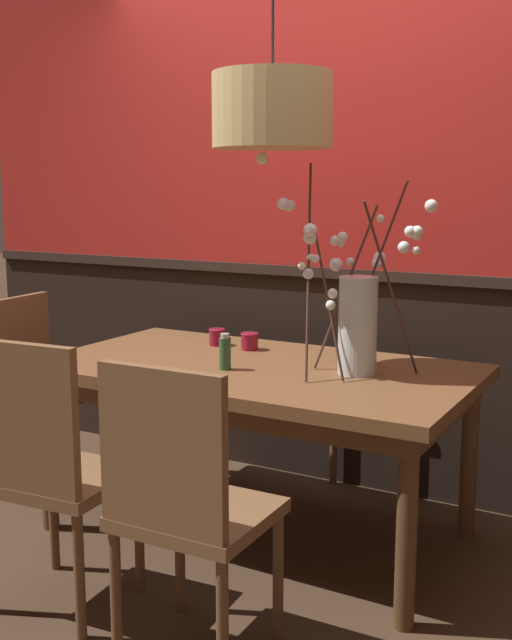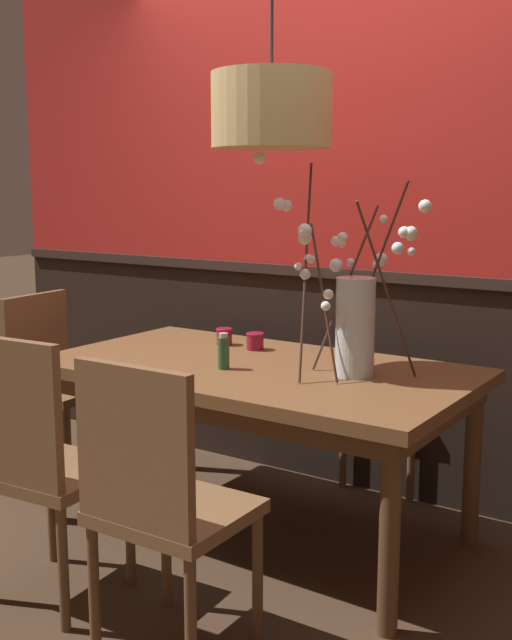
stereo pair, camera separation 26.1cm
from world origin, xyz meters
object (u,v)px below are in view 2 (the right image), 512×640
Objects in this scene: chair_near_side_left at (37,456)px; pendant_lamp at (271,111)px; chair_near_side_right at (159,496)px; chair_head_west_end at (53,375)px; vase_with_blossoms at (353,317)px; dining_table at (256,384)px; candle_holder_nearer_edge at (224,336)px; candle_holder_nearer_center at (255,341)px; condiment_bottle at (224,352)px; chair_far_side_right at (399,376)px.

chair_near_side_left is 1.56m from pendant_lamp.
chair_head_west_end is at bearing 148.60° from chair_near_side_right.
vase_with_blossoms is (1.68, 0.05, 0.45)m from chair_head_west_end.
vase_with_blossoms is (0.42, 0.06, 0.32)m from dining_table.
dining_table is 22.56× the size of candle_holder_nearer_edge.
chair_near_side_right is at bearing -31.40° from chair_head_west_end.
candle_holder_nearer_edge is (0.90, 0.26, 0.26)m from chair_head_west_end.
candle_holder_nearer_edge is at bearing 117.88° from chair_near_side_right.
condiment_bottle is at bearing -74.44° from candle_holder_nearer_center.
dining_table is at bearing 176.82° from pendant_lamp.
chair_near_side_left is at bearing -126.87° from vase_with_blossoms.
candle_holder_nearer_edge is at bearing 148.29° from pendant_lamp.
chair_far_side_right is 1.86m from chair_near_side_right.
vase_with_blossoms is 10.93× the size of candle_holder_nearer_edge.
chair_far_side_right is at bearing 58.57° from candle_holder_nearer_center.
candle_holder_nearer_center reaches higher than dining_table.
vase_with_blossoms is at bearing -18.22° from candle_holder_nearer_center.
pendant_lamp is (0.07, -0.00, 1.11)m from dining_table.
candle_holder_nearer_center is at bearing 124.83° from dining_table.
chair_near_side_left is at bearing -107.28° from condiment_bottle.
condiment_bottle is 0.13× the size of pendant_lamp.
dining_table is 0.98m from chair_near_side_right.
dining_table is 2.06× the size of vase_with_blossoms.
chair_near_side_right is 6.54× the size of condiment_bottle.
chair_head_west_end is at bearing 179.71° from dining_table.
dining_table is at bearing -55.17° from candle_holder_nearer_center.
condiment_bottle is (1.19, -0.14, 0.29)m from chair_head_west_end.
chair_head_west_end is (-0.95, 0.91, -0.02)m from chair_near_side_left.
dining_table is 0.22m from condiment_bottle.
dining_table is 21.49× the size of candle_holder_nearer_center.
dining_table is 0.33m from candle_holder_nearer_center.
chair_near_side_right is (0.27, -0.93, -0.12)m from dining_table.
chair_head_west_end is 1.08× the size of vase_with_blossoms.
chair_head_west_end is 1.14m from candle_holder_nearer_center.
chair_near_side_left is 1.19m from candle_holder_nearer_center.
chair_far_side_right is 1.14m from condiment_bottle.
chair_head_west_end is at bearing 173.17° from condiment_bottle.
pendant_lamp is (-0.17, -0.93, 1.23)m from chair_far_side_right.
candle_holder_nearer_edge is (-0.60, -0.67, 0.25)m from chair_far_side_right.
chair_far_side_right reaches higher than dining_table.
chair_near_side_right is at bearing -98.25° from vase_with_blossoms.
candle_holder_nearer_center is at bearing 110.79° from chair_near_side_right.
dining_table is 1.27m from chair_head_west_end.
chair_near_side_right is at bearing -66.78° from condiment_bottle.
chair_head_west_end reaches higher than condiment_bottle.
candle_holder_nearer_center is (1.09, 0.24, 0.25)m from chair_head_west_end.
pendant_lamp is at bearing -45.76° from candle_holder_nearer_center.
chair_near_side_right is 1.80m from chair_head_west_end.
dining_table is at bearing -36.27° from candle_holder_nearer_edge.
chair_far_side_right is 11.64× the size of candle_holder_nearer_center.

